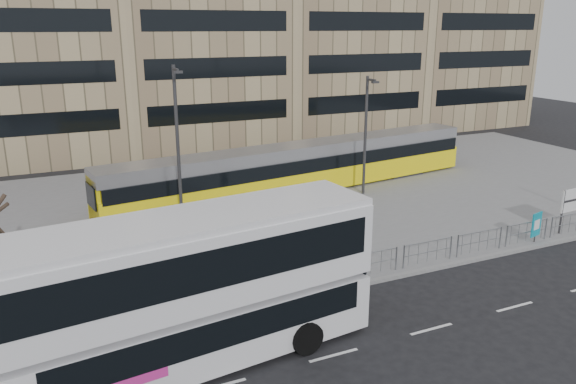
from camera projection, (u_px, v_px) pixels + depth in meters
name	position (u px, v px, depth m)	size (l,w,h in m)	color
ground	(329.00, 293.00, 22.79)	(120.00, 120.00, 0.00)	black
plaza	(232.00, 208.00, 33.22)	(64.00, 24.00, 0.15)	slate
kerb	(328.00, 291.00, 22.81)	(64.00, 0.25, 0.17)	gray
pedestrian_barrier	(365.00, 258.00, 23.74)	(32.07, 0.07, 1.10)	gray
road_markings	(408.00, 335.00, 19.70)	(62.00, 0.12, 0.01)	white
double_decker_bus	(184.00, 289.00, 17.25)	(12.64, 4.28, 4.96)	silver
tram	(301.00, 168.00, 35.98)	(26.32, 6.07, 3.09)	yellow
station_sign	(574.00, 201.00, 28.90)	(2.00, 0.22, 2.30)	#2D2D30
ad_panel	(536.00, 225.00, 27.55)	(0.80, 0.26, 1.52)	#2D2D30
pedestrian	(289.00, 208.00, 29.84)	(0.71, 0.47, 1.94)	black
traffic_light_west	(45.00, 273.00, 19.67)	(0.21, 0.24, 3.10)	#2D2D30
lamp_post_west	(178.00, 142.00, 28.62)	(0.45, 1.04, 8.45)	#2D2D30
lamp_post_east	(366.00, 131.00, 34.62)	(0.45, 1.04, 7.39)	#2D2D30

